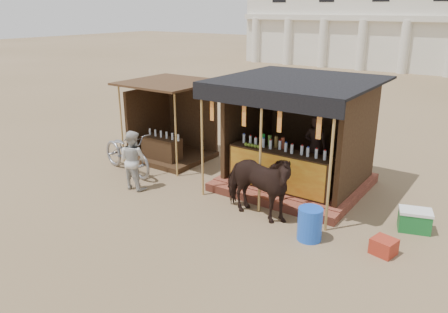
% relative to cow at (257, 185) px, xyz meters
% --- Properties ---
extents(ground, '(120.00, 120.00, 0.00)m').
position_rel_cow_xyz_m(ground, '(-1.12, -1.22, -0.79)').
color(ground, '#846B4C').
rests_on(ground, ground).
extents(main_stall, '(3.60, 3.61, 2.78)m').
position_rel_cow_xyz_m(main_stall, '(-0.10, 2.14, 0.24)').
color(main_stall, '#984531').
rests_on(main_stall, ground).
extents(secondary_stall, '(2.40, 2.40, 2.38)m').
position_rel_cow_xyz_m(secondary_stall, '(-4.29, 2.02, 0.06)').
color(secondary_stall, '#382714').
rests_on(secondary_stall, ground).
extents(cow, '(1.93, 1.00, 1.58)m').
position_rel_cow_xyz_m(cow, '(0.00, 0.00, 0.00)').
color(cow, black).
rests_on(cow, ground).
extents(motorbike, '(2.34, 1.23, 1.17)m').
position_rel_cow_xyz_m(motorbike, '(-4.41, 0.38, -0.20)').
color(motorbike, gray).
rests_on(motorbike, ground).
extents(bystander, '(0.76, 0.60, 1.52)m').
position_rel_cow_xyz_m(bystander, '(-3.41, -0.33, -0.03)').
color(bystander, beige).
rests_on(bystander, ground).
extents(blue_barrel, '(0.54, 0.54, 0.68)m').
position_rel_cow_xyz_m(blue_barrel, '(1.36, -0.20, -0.45)').
color(blue_barrel, blue).
rests_on(blue_barrel, ground).
extents(red_crate, '(0.49, 0.47, 0.31)m').
position_rel_cow_xyz_m(red_crate, '(2.73, 0.09, -0.64)').
color(red_crate, maroon).
rests_on(red_crate, ground).
extents(cooler, '(0.74, 0.61, 0.46)m').
position_rel_cow_xyz_m(cooler, '(2.98, 1.38, -0.56)').
color(cooler, '#176A2B').
rests_on(cooler, ground).
extents(background_building, '(26.00, 7.45, 8.18)m').
position_rel_cow_xyz_m(background_building, '(-3.12, 28.73, 3.19)').
color(background_building, silver).
rests_on(background_building, ground).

